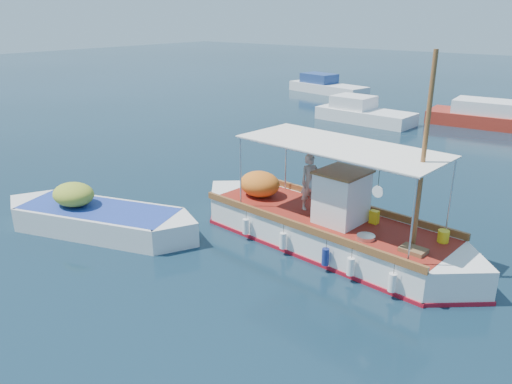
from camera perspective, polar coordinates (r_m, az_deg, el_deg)
The scene contains 6 objects.
ground at distance 15.51m, azimuth 4.55°, elevation -5.94°, with size 160.00×160.00×0.00m, color black.
fishing_caique at distance 15.40m, azimuth 7.76°, elevation -4.05°, with size 10.03×3.41×6.14m.
dinghy at distance 17.04m, azimuth -17.67°, elevation -3.07°, with size 6.82×3.54×1.75m.
bg_boat_nw at distance 33.44m, azimuth 12.09°, elevation 8.70°, with size 6.36×2.79×1.80m.
bg_boat_n at distance 34.44m, azimuth 26.75°, elevation 7.34°, with size 10.00×3.55×1.80m.
bg_boat_far_w at distance 45.22m, azimuth 8.01°, elevation 11.78°, with size 7.67×3.71×1.80m.
Camera 1 is at (7.60, -11.72, 6.75)m, focal length 35.00 mm.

